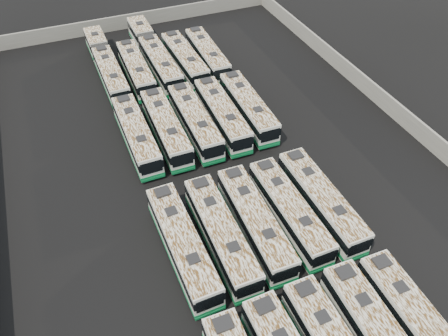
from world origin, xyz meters
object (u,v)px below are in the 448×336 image
bus_midfront_center (255,222)px  bus_midback_center (195,121)px  bus_midback_left (166,128)px  bus_midfront_far_left (183,245)px  bus_back_far_left (106,64)px  bus_midfront_far_right (321,201)px  bus_midfront_left (221,234)px  bus_back_right (185,60)px  bus_back_far_right (207,55)px  bus_midback_far_left (137,135)px  bus_back_center (154,53)px  bus_midback_far_right (248,107)px  bus_midfront_right (289,211)px  bus_front_far_right (418,327)px  bus_back_left (136,70)px  bus_midback_right (222,115)px

bus_midfront_center → bus_midback_center: (0.05, 15.62, 0.02)m
bus_midback_left → bus_midfront_far_left: bearing=-101.3°
bus_back_far_left → bus_midfront_center: bearing=-78.8°
bus_midfront_far_right → bus_midfront_left: bearing=180.0°
bus_midfront_far_left → bus_midfront_left: size_ratio=1.01×
bus_midback_left → bus_back_right: 14.73m
bus_back_right → bus_back_far_right: 3.28m
bus_midback_far_left → bus_back_center: bus_back_center is taller
bus_midback_far_right → bus_back_far_right: size_ratio=1.02×
bus_midfront_far_right → bus_midback_center: 17.01m
bus_back_far_left → bus_midback_left: bearing=-78.9°
bus_back_far_left → bus_back_center: bus_back_center is taller
bus_midfront_left → bus_midfront_far_right: size_ratio=1.00×
bus_back_center → bus_back_far_right: 7.35m
bus_midfront_far_left → bus_back_far_right: bus_midfront_far_left is taller
bus_midback_left → bus_back_far_right: (9.94, 13.27, -0.04)m
bus_midfront_left → bus_midfront_right: (6.63, 0.08, -0.05)m
bus_midback_far_right → bus_back_far_right: bearing=91.4°
bus_midback_far_left → bus_back_far_right: (13.23, 13.20, -0.03)m
bus_front_far_right → bus_midback_far_left: 31.84m
bus_midfront_right → bus_midback_center: 15.98m
bus_midback_left → bus_back_far_right: size_ratio=1.02×
bus_midfront_left → bus_back_far_left: bearing=96.4°
bus_midfront_far_right → bus_back_far_right: bearing=89.8°
bus_midfront_left → bus_back_left: bearing=90.4°
bus_midback_center → bus_midback_far_right: size_ratio=1.00×
bus_midback_left → bus_back_left: bus_midback_left is taller
bus_midback_far_right → bus_back_far_left: size_ratio=0.67×
bus_midback_center → bus_midback_far_right: bearing=1.9°
bus_midback_far_right → bus_midback_left: bearing=-178.3°
bus_midback_left → bus_back_far_left: 16.51m
bus_back_left → bus_back_far_right: 9.91m
bus_midfront_far_right → bus_back_center: 32.88m
bus_midfront_far_right → bus_midback_right: bus_midback_right is taller
bus_midback_right → bus_front_far_right: bearing=-82.1°
bus_midfront_right → bus_back_far_left: size_ratio=0.65×
bus_midback_far_left → bus_back_far_right: bearing=44.6°
bus_back_far_right → bus_midback_right: bearing=-102.6°
bus_midfront_far_right → bus_midback_center: size_ratio=0.99×
bus_back_left → bus_back_far_right: (9.91, 0.01, 0.01)m
bus_midfront_left → bus_midback_left: size_ratio=0.99×
bus_back_far_right → bus_midback_far_right: bearing=-88.6°
bus_midfront_center → bus_back_center: bearing=91.3°
bus_back_left → bus_back_center: bearing=44.6°
bus_midfront_center → bus_midfront_left: bearing=-177.2°
bus_midback_right → bus_back_right: size_ratio=1.00×
bus_midback_center → bus_midfront_left: bearing=-101.2°
bus_midback_far_left → bus_back_center: 17.62m
bus_midback_right → bus_back_right: 13.25m
bus_midfront_far_left → bus_midfront_left: (3.39, -0.17, -0.02)m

